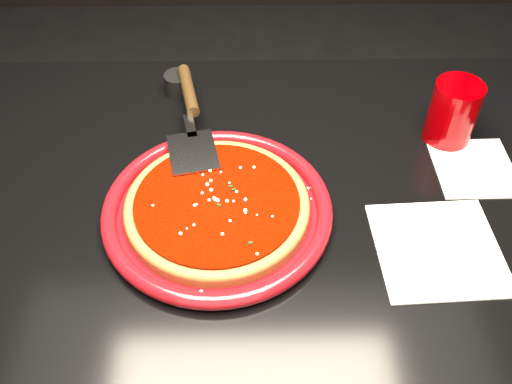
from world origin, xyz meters
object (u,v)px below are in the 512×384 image
(pizza_server, at_px, (191,117))
(ramekin, at_px, (178,84))
(plate, at_px, (217,210))
(cup, at_px, (453,113))
(table, at_px, (255,325))

(pizza_server, height_order, ramekin, pizza_server)
(plate, bearing_deg, cup, 23.82)
(plate, distance_m, pizza_server, 0.20)
(plate, height_order, pizza_server, pizza_server)
(pizza_server, relative_size, ramekin, 6.23)
(ramekin, bearing_deg, cup, -16.33)
(table, bearing_deg, plate, -157.84)
(table, bearing_deg, pizza_server, 122.89)
(plate, height_order, cup, cup)
(table, relative_size, pizza_server, 3.69)
(table, relative_size, cup, 10.58)
(plate, distance_m, ramekin, 0.33)
(table, distance_m, plate, 0.39)
(plate, distance_m, cup, 0.44)
(table, distance_m, ramekin, 0.51)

